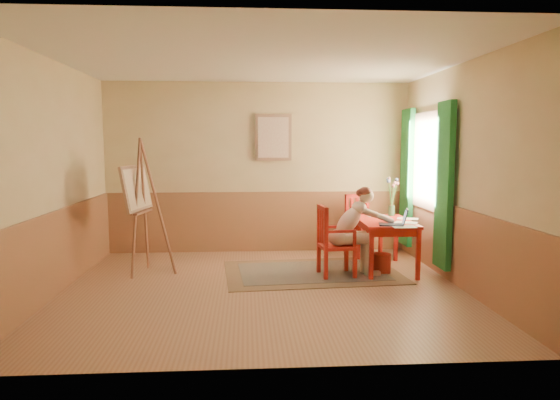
{
  "coord_description": "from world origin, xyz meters",
  "views": [
    {
      "loc": [
        -0.2,
        -6.13,
        1.8
      ],
      "look_at": [
        0.25,
        0.55,
        1.05
      ],
      "focal_mm": 32.39,
      "sensor_mm": 36.0,
      "label": 1
    }
  ],
  "objects": [
    {
      "name": "window",
      "position": [
        2.42,
        1.1,
        1.35
      ],
      "size": [
        0.12,
        2.01,
        2.2
      ],
      "color": "white",
      "rests_on": "room"
    },
    {
      "name": "rug",
      "position": [
        0.71,
        0.74,
        0.01
      ],
      "size": [
        2.51,
        1.78,
        0.02
      ],
      "color": "#8C7251",
      "rests_on": "room"
    },
    {
      "name": "wall_portrait",
      "position": [
        0.25,
        2.2,
        1.9
      ],
      "size": [
        0.6,
        0.05,
        0.76
      ],
      "color": "#977156",
      "rests_on": "room"
    },
    {
      "name": "laptop",
      "position": [
        1.78,
        0.37,
        0.77
      ],
      "size": [
        0.41,
        0.3,
        0.22
      ],
      "color": "#1E2338",
      "rests_on": "table"
    },
    {
      "name": "vase",
      "position": [
        1.98,
        1.28,
        0.99
      ],
      "size": [
        0.24,
        0.29,
        0.58
      ],
      "color": "#3F724C",
      "rests_on": "table"
    },
    {
      "name": "wastebasket",
      "position": [
        1.68,
        0.65,
        0.14
      ],
      "size": [
        0.32,
        0.32,
        0.27
      ],
      "primitive_type": "cylinder",
      "rotation": [
        0.0,
        0.0,
        0.32
      ],
      "color": "#B93428",
      "rests_on": "room"
    },
    {
      "name": "wainscot",
      "position": [
        0.0,
        0.8,
        0.5
      ],
      "size": [
        5.0,
        4.5,
        1.0
      ],
      "color": "#956240",
      "rests_on": "room"
    },
    {
      "name": "figure",
      "position": [
        1.26,
        0.54,
        0.67
      ],
      "size": [
        0.92,
        0.43,
        1.22
      ],
      "color": "beige",
      "rests_on": "room"
    },
    {
      "name": "easel",
      "position": [
        -1.67,
        0.89,
        1.12
      ],
      "size": [
        0.69,
        0.84,
        1.88
      ],
      "color": "#8E5C42",
      "rests_on": "room"
    },
    {
      "name": "room",
      "position": [
        0.0,
        0.0,
        1.4
      ],
      "size": [
        5.04,
        4.54,
        2.84
      ],
      "color": "#A37555",
      "rests_on": "ground"
    },
    {
      "name": "papers",
      "position": [
        1.93,
        0.74,
        0.72
      ],
      "size": [
        0.7,
        1.23,
        0.0
      ],
      "color": "white",
      "rests_on": "table"
    },
    {
      "name": "table",
      "position": [
        1.76,
        0.83,
        0.63
      ],
      "size": [
        0.75,
        1.22,
        0.72
      ],
      "color": "#B1251C",
      "rests_on": "room"
    },
    {
      "name": "chair_left",
      "position": [
        0.97,
        0.52,
        0.49
      ],
      "size": [
        0.49,
        0.47,
        0.97
      ],
      "color": "#B1251C",
      "rests_on": "room"
    },
    {
      "name": "chair_back",
      "position": [
        1.65,
        1.77,
        0.49
      ],
      "size": [
        0.56,
        0.57,
        0.99
      ],
      "color": "#B1251C",
      "rests_on": "room"
    }
  ]
}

